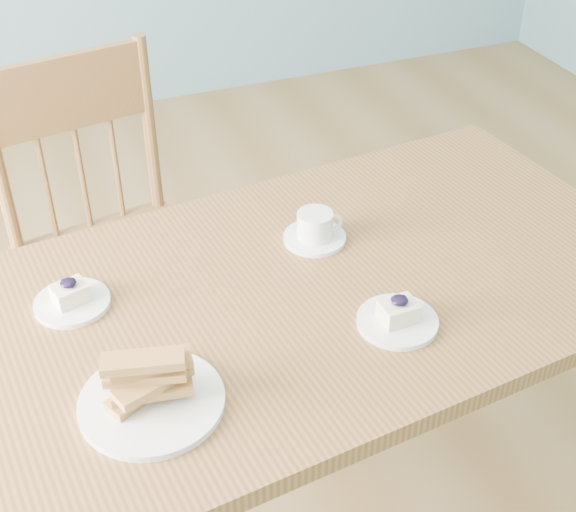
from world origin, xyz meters
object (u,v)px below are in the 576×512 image
Objects in this scene: dining_table at (324,307)px; cheesecake_plate_far at (71,299)px; biscotti_plate at (150,389)px; dining_chair at (110,245)px; coffee_cup at (315,229)px; cheesecake_plate_near at (398,317)px.

cheesecake_plate_far is (-0.50, 0.11, 0.09)m from dining_table.
dining_chair is at bearing 85.64° from biscotti_plate.
coffee_cup is at bearing -62.62° from dining_chair.
dining_chair reaches higher than biscotti_plate.
dining_chair is at bearing 112.54° from dining_table.
coffee_cup is 0.55× the size of biscotti_plate.
dining_table is 10.90× the size of coffee_cup.
coffee_cup is (0.54, 0.03, 0.01)m from cheesecake_plate_far.
cheesecake_plate_near is 0.49m from biscotti_plate.
cheesecake_plate_far is (-0.15, -0.53, 0.26)m from dining_chair.
cheesecake_plate_far is (-0.58, 0.29, -0.00)m from cheesecake_plate_near.
dining_chair is 0.96m from cheesecake_plate_near.
cheesecake_plate_near is 0.32m from coffee_cup.
biscotti_plate is at bearing -159.23° from dining_table.
cheesecake_plate_far is at bearing 153.38° from cheesecake_plate_near.
biscotti_plate is at bearing -104.74° from dining_chair.
dining_chair is 4.05× the size of biscotti_plate.
dining_chair is at bearing 117.42° from cheesecake_plate_near.
dining_table is at bearing 112.27° from cheesecake_plate_near.
biscotti_plate is (-0.46, -0.35, 0.01)m from coffee_cup.
cheesecake_plate_far is 0.33m from biscotti_plate.
cheesecake_plate_near reaches higher than dining_table.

